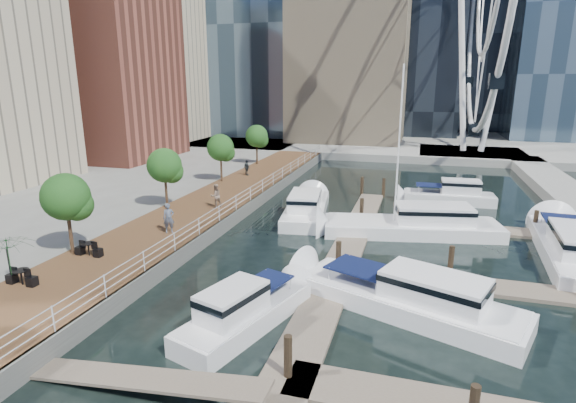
% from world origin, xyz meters
% --- Properties ---
extents(ground, '(520.00, 520.00, 0.00)m').
position_xyz_m(ground, '(0.00, 0.00, 0.00)').
color(ground, black).
rests_on(ground, ground).
extents(boardwalk, '(6.00, 60.00, 1.00)m').
position_xyz_m(boardwalk, '(-9.00, 15.00, 0.50)').
color(boardwalk, brown).
rests_on(boardwalk, ground).
extents(seawall, '(0.25, 60.00, 1.00)m').
position_xyz_m(seawall, '(-6.00, 15.00, 0.50)').
color(seawall, '#595954').
rests_on(seawall, ground).
extents(land_far, '(200.00, 114.00, 1.00)m').
position_xyz_m(land_far, '(0.00, 102.00, 0.50)').
color(land_far, gray).
rests_on(land_far, ground).
extents(pier, '(14.00, 12.00, 1.00)m').
position_xyz_m(pier, '(14.00, 52.00, 0.50)').
color(pier, gray).
rests_on(pier, ground).
extents(railing, '(0.10, 60.00, 1.05)m').
position_xyz_m(railing, '(-6.10, 15.00, 1.52)').
color(railing, white).
rests_on(railing, boardwalk).
extents(floating_docks, '(16.00, 34.00, 2.60)m').
position_xyz_m(floating_docks, '(7.97, 9.98, 0.49)').
color(floating_docks, '#6D6051').
rests_on(floating_docks, ground).
extents(midrise_condos, '(19.00, 67.00, 28.00)m').
position_xyz_m(midrise_condos, '(-33.57, 26.82, 13.42)').
color(midrise_condos, '#BCAD8E').
rests_on(midrise_condos, ground).
extents(street_trees, '(2.60, 42.60, 4.60)m').
position_xyz_m(street_trees, '(-11.40, 14.00, 4.29)').
color(street_trees, '#3F2B1C').
rests_on(street_trees, ground).
extents(yacht_foreground, '(11.93, 7.04, 2.15)m').
position_xyz_m(yacht_foreground, '(6.81, 4.41, 0.00)').
color(yacht_foreground, white).
rests_on(yacht_foreground, ground).
extents(pedestrian_near, '(0.84, 0.78, 1.92)m').
position_xyz_m(pedestrian_near, '(-8.12, 8.80, 1.96)').
color(pedestrian_near, '#535B6F').
rests_on(pedestrian_near, boardwalk).
extents(pedestrian_mid, '(1.09, 1.13, 1.84)m').
position_xyz_m(pedestrian_mid, '(-7.83, 15.13, 1.92)').
color(pedestrian_mid, gray).
rests_on(pedestrian_mid, boardwalk).
extents(pedestrian_far, '(0.98, 0.87, 1.59)m').
position_xyz_m(pedestrian_far, '(-10.08, 27.36, 1.80)').
color(pedestrian_far, '#2E343A').
rests_on(pedestrian_far, boardwalk).
extents(moored_yachts, '(22.00, 34.47, 11.50)m').
position_xyz_m(moored_yachts, '(7.17, 14.46, 0.00)').
color(moored_yachts, white).
rests_on(moored_yachts, ground).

